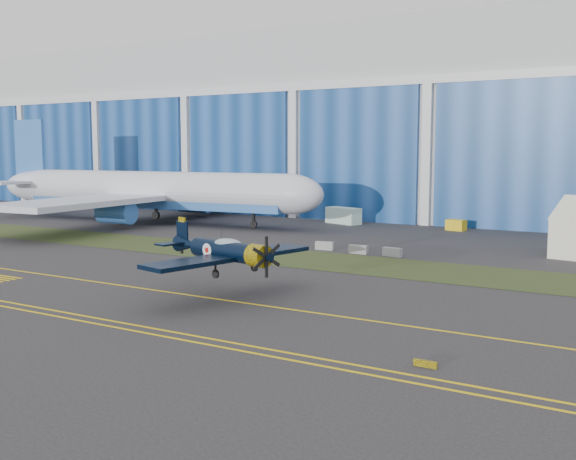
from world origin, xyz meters
The scene contains 15 objects.
ground centered at (0.00, 0.00, 0.00)m, with size 260.00×260.00×0.00m, color #353335.
grass_median centered at (0.00, 14.00, 0.02)m, with size 260.00×10.00×0.02m, color #475128.
hangar centered at (0.00, 71.79, 14.96)m, with size 220.00×45.70×30.00m.
taxiway_centreline centered at (0.00, -5.00, 0.01)m, with size 200.00×0.20×0.02m, color yellow.
edge_line_near centered at (0.00, -14.50, 0.01)m, with size 80.00×0.20×0.02m, color yellow.
edge_line_far centered at (0.00, -13.50, 0.01)m, with size 80.00×0.20×0.02m, color yellow.
guard_board_right centered at (22.00, -12.00, 0.17)m, with size 1.20×0.15×0.35m, color yellow.
warbird centered at (3.77, -4.03, 3.42)m, with size 14.45×16.28×4.18m.
jetliner centered at (-36.21, 32.15, 10.80)m, with size 66.25×57.69×21.61m.
shipping_container centered at (-11.04, 45.17, 1.19)m, with size 5.47×2.19×2.37m, color silver.
tug centered at (5.71, 45.46, 0.72)m, with size 2.46×1.54×1.44m, color yellow.
cart centered at (-70.80, 44.49, 0.58)m, with size 1.94×1.17×1.17m, color #EFCBEE.
barrier_a centered at (-0.99, 20.47, 0.45)m, with size 2.00×0.60×0.90m, color #9A9B98.
barrier_b centered at (3.28, 19.92, 0.45)m, with size 2.00×0.60×0.90m, color gray.
barrier_c centered at (7.05, 19.98, 0.45)m, with size 2.00×0.60×0.90m, color #929399.
Camera 1 is at (32.91, -43.18, 10.67)m, focal length 42.00 mm.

